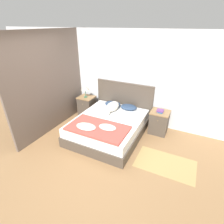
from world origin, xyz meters
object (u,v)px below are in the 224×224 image
object	(u,v)px
pillow_right	(129,107)
table_lamp	(85,88)
pillow_left	(113,104)
dog	(112,107)
book_stack	(160,111)
nightstand_left	(87,106)
nightstand_right	(159,122)
bed	(109,127)

from	to	relation	value
pillow_right	table_lamp	size ratio (longest dim) A/B	1.21
pillow_left	dog	size ratio (longest dim) A/B	0.63
dog	book_stack	bearing A→B (deg)	10.56
nightstand_left	pillow_left	xyz separation A→B (m)	(0.89, 0.05, 0.23)
dog	book_stack	size ratio (longest dim) A/B	3.38
nightstand_left	table_lamp	xyz separation A→B (m)	(0.00, -0.03, 0.61)
pillow_left	nightstand_left	bearing A→B (deg)	-176.99
nightstand_left	table_lamp	distance (m)	0.62
nightstand_right	table_lamp	distance (m)	2.36
nightstand_right	pillow_right	xyz separation A→B (m)	(-0.89, 0.05, 0.23)
book_stack	table_lamp	xyz separation A→B (m)	(-2.28, -0.02, 0.28)
nightstand_right	book_stack	xyz separation A→B (m)	(-0.00, -0.00, 0.34)
pillow_right	table_lamp	distance (m)	1.44
bed	nightstand_right	world-z (taller)	nightstand_right
pillow_left	pillow_right	world-z (taller)	same
nightstand_left	pillow_left	distance (m)	0.92
book_stack	bed	bearing A→B (deg)	-148.47
bed	nightstand_right	bearing A→B (deg)	31.70
bed	dog	xyz separation A→B (m)	(-0.12, 0.46, 0.36)
nightstand_left	dog	size ratio (longest dim) A/B	0.84
nightstand_left	table_lamp	world-z (taller)	table_lamp
pillow_left	book_stack	world-z (taller)	book_stack
nightstand_right	dog	bearing A→B (deg)	-169.24
table_lamp	dog	bearing A→B (deg)	-11.88
pillow_left	table_lamp	world-z (taller)	table_lamp
pillow_left	pillow_right	size ratio (longest dim) A/B	1.00
bed	dog	bearing A→B (deg)	104.53
nightstand_left	dog	xyz separation A→B (m)	(1.02, -0.24, 0.29)
nightstand_left	pillow_right	bearing A→B (deg)	1.93
pillow_right	bed	bearing A→B (deg)	-108.35
nightstand_right	pillow_left	size ratio (longest dim) A/B	1.33
nightstand_left	pillow_right	size ratio (longest dim) A/B	1.33
nightstand_left	pillow_left	world-z (taller)	nightstand_left
pillow_left	book_stack	xyz separation A→B (m)	(1.39, -0.05, 0.10)
book_stack	table_lamp	size ratio (longest dim) A/B	0.57
nightstand_left	nightstand_right	distance (m)	2.28
table_lamp	pillow_right	bearing A→B (deg)	2.97
dog	table_lamp	bearing A→B (deg)	168.12
nightstand_left	dog	world-z (taller)	dog
pillow_right	book_stack	xyz separation A→B (m)	(0.89, -0.05, 0.10)
bed	pillow_right	xyz separation A→B (m)	(0.25, 0.75, 0.31)
bed	book_stack	size ratio (longest dim) A/B	8.83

